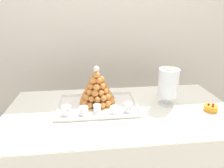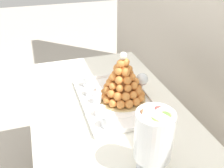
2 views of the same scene
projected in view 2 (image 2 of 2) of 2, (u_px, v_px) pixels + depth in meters
name	position (u px, v px, depth m)	size (l,w,h in m)	color
buffet_table	(114.00, 135.00, 1.34)	(1.55, 0.79, 0.77)	brown
serving_tray	(115.00, 100.00, 1.43)	(0.54, 0.37, 0.02)	white
croquembouche	(123.00, 82.00, 1.39)	(0.26, 0.26, 0.28)	tan
dessert_cup_left	(88.00, 81.00, 1.56)	(0.06, 0.06, 0.06)	silver
dessert_cup_mid_left	(91.00, 91.00, 1.47)	(0.06, 0.06, 0.05)	silver
dessert_cup_centre	(97.00, 98.00, 1.40)	(0.05, 0.05, 0.06)	silver
dessert_cup_mid_right	(100.00, 111.00, 1.30)	(0.05, 0.05, 0.05)	silver
dessert_cup_right	(107.00, 121.00, 1.23)	(0.06, 0.06, 0.06)	silver
macaron_goblet	(154.00, 136.00, 0.94)	(0.14, 0.14, 0.28)	white
wine_glass	(142.00, 80.00, 1.42)	(0.07, 0.07, 0.15)	silver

